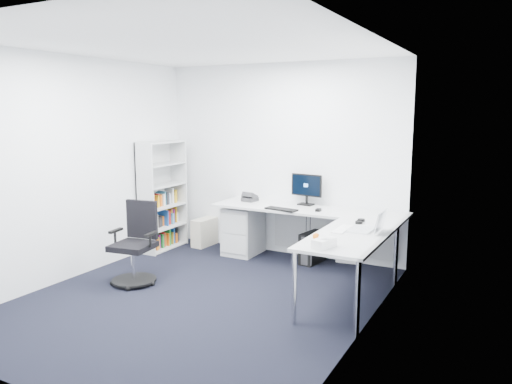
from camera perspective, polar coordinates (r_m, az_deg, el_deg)
The scene contains 22 objects.
ground at distance 5.63m, azimuth -6.50°, elevation -12.04°, with size 4.20×4.20×0.00m, color black.
ceiling at distance 5.29m, azimuth -7.06°, elevation 16.37°, with size 4.20×4.20×0.00m, color white.
wall_back at distance 7.11m, azimuth 2.89°, elevation 3.69°, with size 3.60×0.02×2.70m, color white.
wall_front at distance 3.78m, azimuth -25.13°, elevation -2.15°, with size 3.60×0.02×2.70m, color white.
wall_left at distance 6.48m, azimuth -20.01°, elevation 2.59°, with size 0.02×4.20×2.70m, color white.
wall_right at distance 4.53m, azimuth 12.35°, elevation 0.28°, with size 0.02×4.20×2.70m, color white.
l_desk at distance 6.43m, azimuth 4.64°, elevation -5.73°, with size 2.60×1.46×0.76m, color silver, non-canonical shape.
drawer_pedestal at distance 7.19m, azimuth -1.46°, elevation -4.40°, with size 0.44×0.55×0.68m, color silver.
bookshelf at distance 7.48m, azimuth -10.64°, elevation -0.41°, with size 0.31×0.80×1.61m, color silver, non-canonical shape.
task_chair at distance 6.09m, azimuth -13.92°, elevation -5.78°, with size 0.55×0.55×0.97m, color black, non-canonical shape.
black_pc_tower at distance 6.83m, azimuth 6.47°, elevation -6.33°, with size 0.19×0.43×0.42m, color black.
beige_pc_tower at distance 7.68m, azimuth -5.90°, elevation -4.57°, with size 0.20×0.44×0.42m, color beige.
power_strip at distance 6.93m, azimuth 10.54°, elevation -7.84°, with size 0.35×0.06×0.04m, color white.
monitor at distance 6.86m, azimuth 5.76°, elevation 0.32°, with size 0.46×0.15×0.44m, color black, non-canonical shape.
black_keyboard at distance 6.52m, azimuth 2.90°, elevation -1.98°, with size 0.44×0.15×0.02m, color black.
mouse at distance 6.49m, azimuth 7.14°, elevation -2.05°, with size 0.06×0.10×0.03m, color black.
desk_phone at distance 7.14m, azimuth -0.71°, elevation -0.54°, with size 0.19×0.19×0.13m, color #2E2E31, non-canonical shape.
laptop at distance 5.51m, azimuth 11.96°, elevation -3.07°, with size 0.35×0.34×0.25m, color silver, non-canonical shape.
white_keyboard at distance 5.53m, azimuth 9.84°, elevation -4.21°, with size 0.12×0.42×0.01m, color white.
headphones at distance 5.91m, azimuth 11.81°, elevation -3.19°, with size 0.13×0.20×0.05m, color black, non-canonical shape.
orange_fruit at distance 5.06m, azimuth 6.88°, elevation -5.06°, with size 0.07×0.07×0.07m, color orange.
tissue_box at distance 4.79m, azimuth 7.78°, elevation -5.79°, with size 0.13×0.25×0.09m, color white.
Camera 1 is at (2.99, -4.32, 2.04)m, focal length 35.00 mm.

